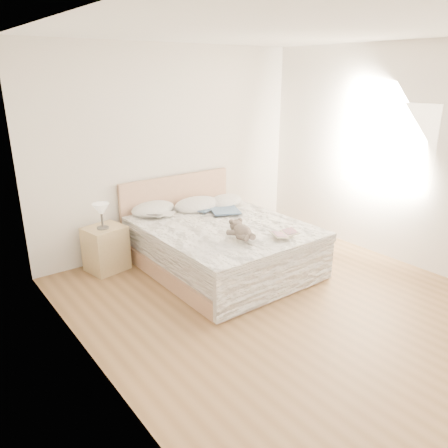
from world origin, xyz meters
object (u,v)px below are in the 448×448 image
at_px(photo_book, 160,215).
at_px(childrens_book, 285,234).
at_px(bed, 219,244).
at_px(nightstand, 106,249).
at_px(table_lamp, 101,211).
at_px(teddy_bear, 242,237).

relative_size(photo_book, childrens_book, 0.95).
relative_size(bed, photo_book, 6.82).
distance_m(nightstand, photo_book, 0.79).
relative_size(table_lamp, childrens_book, 0.95).
bearing_deg(teddy_bear, nightstand, 131.76).
bearing_deg(nightstand, photo_book, -15.24).
bearing_deg(teddy_bear, childrens_book, -12.81).
bearing_deg(childrens_book, teddy_bear, -178.99).
bearing_deg(teddy_bear, table_lamp, 133.13).
bearing_deg(bed, table_lamp, 147.90).
distance_m(bed, table_lamp, 1.49).
height_order(nightstand, teddy_bear, teddy_bear).
bearing_deg(teddy_bear, bed, 82.34).
bearing_deg(childrens_book, bed, 130.26).
height_order(bed, nightstand, bed).
xyz_separation_m(photo_book, childrens_book, (0.77, -1.45, 0.00)).
xyz_separation_m(table_lamp, photo_book, (0.70, -0.15, -0.15)).
bearing_deg(bed, photo_book, 129.16).
bearing_deg(nightstand, table_lamp, -125.25).
bearing_deg(table_lamp, nightstand, 54.75).
bearing_deg(photo_book, childrens_book, -95.65).
distance_m(nightstand, childrens_book, 2.21).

